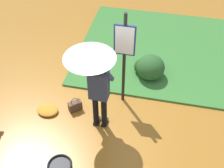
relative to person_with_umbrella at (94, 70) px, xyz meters
name	(u,v)px	position (x,y,z in m)	size (l,w,h in m)	color
ground_plane	(99,115)	(0.02, -0.27, -1.55)	(18.00, 18.00, 0.00)	#9E6623
grass_verge	(166,50)	(-1.26, -2.98, -1.53)	(4.80, 4.00, 0.05)	#387533
person_with_umbrella	(94,70)	(0.00, 0.00, 0.00)	(0.96, 0.96, 2.04)	black
info_sign_post	(124,50)	(-0.42, -0.85, -0.11)	(0.44, 0.07, 2.30)	black
handbag	(75,106)	(0.58, -0.30, -1.42)	(0.32, 0.30, 0.37)	#4C3323
shrub_cluster	(149,67)	(-0.90, -1.80, -1.25)	(0.78, 0.71, 0.64)	#285628
leaf_pile_by_bench	(48,110)	(1.17, -0.11, -1.50)	(0.48, 0.39, 0.11)	#C68428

